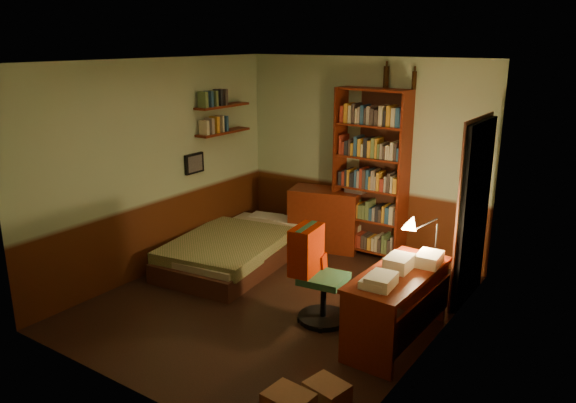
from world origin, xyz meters
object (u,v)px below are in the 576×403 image
Objects in this scene: bookshelf at (370,175)px; bed at (238,239)px; mini_stereo at (356,187)px; cardboard_box_b at (327,396)px; dresser at (325,219)px; office_chair at (324,271)px; desk_lamp at (437,233)px; desk at (397,307)px.

bed is at bearing -132.31° from bookshelf.
mini_stereo reaches higher than cardboard_box_b.
bed is at bearing -131.68° from mini_stereo.
dresser is 0.86× the size of office_chair.
mini_stereo is 3.58m from cardboard_box_b.
desk_lamp reaches higher than dresser.
office_chair is (0.67, -1.96, -0.36)m from mini_stereo.
bookshelf reaches higher than office_chair.
cardboard_box_b is (1.44, -3.18, -0.80)m from mini_stereo.
bed is 2.28× the size of dresser.
mini_stereo is at bearing 174.71° from bookshelf.
bed is at bearing 166.32° from desk.
desk_lamp reaches higher than bed.
cardboard_box_b is (-0.01, -1.28, -0.24)m from desk.
cardboard_box_b is at bearing -44.26° from bed.
bookshelf reaches higher than mini_stereo.
desk_lamp is at bearing 26.64° from office_chair.
mini_stereo is 2.11m from office_chair.
desk reaches higher than bed.
bookshelf is at bearing 113.40° from desk_lamp.
mini_stereo is 0.24× the size of office_chair.
desk_lamp is 2.03m from cardboard_box_b.
mini_stereo is 0.12× the size of bookshelf.
office_chair is at bearing -74.49° from dresser.
dresser is 2.40m from desk_lamp.
bookshelf reaches higher than dresser.
bed reaches higher than cardboard_box_b.
bookshelf reaches higher than desk.
dresser is at bearing 113.14° from office_chair.
mini_stereo is 0.85× the size of cardboard_box_b.
office_chair is (-0.78, -0.06, 0.20)m from desk.
desk is at bearing -51.36° from bookshelf.
dresser is 0.42× the size of bookshelf.
dresser reaches higher than bed.
dresser is 3.58× the size of mini_stereo.
bed is at bearing 154.20° from desk_lamp.
bookshelf is 3.52m from cardboard_box_b.
dresser is at bearing -167.08° from bookshelf.
mini_stereo is at bearing 114.31° from cardboard_box_b.
office_chair is at bearing -174.04° from desk.
cardboard_box_b is at bearing -63.66° from bookshelf.
dresser is 0.71× the size of desk.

